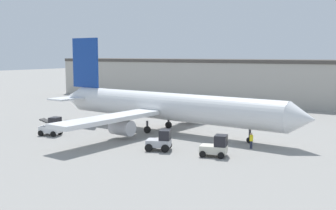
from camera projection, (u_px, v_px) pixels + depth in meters
The scene contains 7 objects.
ground_plane at pixel (168, 132), 55.43m from camera, with size 400.00×400.00×0.00m, color gray.
terminal_building at pixel (247, 81), 89.58m from camera, with size 95.10×13.45×9.09m.
airplane at pixel (161, 106), 55.66m from camera, with size 39.53×34.03×12.60m.
ground_crew_worker at pixel (251, 140), 45.56m from camera, with size 0.39×0.39×1.75m.
baggage_tug at pixel (161, 141), 44.71m from camera, with size 3.15×2.82×2.23m.
belt_loader_truck at pixel (52, 127), 52.97m from camera, with size 2.88×2.39×2.34m.
pushback_tug at pixel (216, 147), 42.06m from camera, with size 2.97×2.52×2.20m.
Camera 1 is at (29.39, -46.01, 10.19)m, focal length 45.00 mm.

